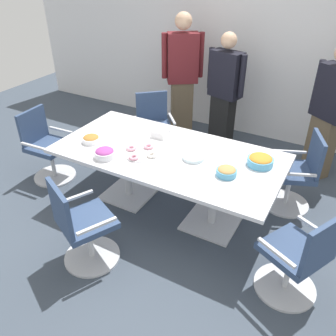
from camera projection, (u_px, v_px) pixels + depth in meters
The scene contains 18 objects.
ground_plane at pixel (168, 208), 4.09m from camera, with size 10.00×10.00×0.01m, color #3D4754.
back_wall at pixel (248, 43), 5.11m from camera, with size 8.00×0.10×2.80m, color white.
conference_table at pixel (168, 162), 3.75m from camera, with size 2.40×1.20×0.75m.
office_chair_0 at pixel (154, 130), 4.91m from camera, with size 0.76×0.76×0.91m.
office_chair_1 at pixel (47, 149), 4.44m from camera, with size 0.57×0.57×0.91m.
office_chair_2 at pixel (82, 228), 3.19m from camera, with size 0.72×0.72×0.91m.
office_chair_3 at pixel (298, 259), 2.87m from camera, with size 0.73×0.73×0.91m.
office_chair_4 at pixel (296, 176), 3.92m from camera, with size 0.70×0.70×0.91m.
person_standing_0 at pixel (182, 76), 5.15m from camera, with size 0.55×0.43×1.86m.
person_standing_1 at pixel (224, 92), 4.91m from camera, with size 0.61×0.33×1.67m.
person_standing_2 at pixel (329, 112), 4.25m from camera, with size 0.54×0.43×1.70m.
snack_bowl_cookies at pixel (227, 171), 3.28m from camera, with size 0.20×0.20×0.09m.
snack_bowl_chips_orange at pixel (260, 160), 3.43m from camera, with size 0.26×0.26×0.11m.
snack_bowl_pretzels at pixel (91, 139), 3.85m from camera, with size 0.19×0.19×0.09m.
snack_bowl_candy_mix at pixel (105, 153), 3.56m from camera, with size 0.21×0.21×0.10m.
donut_platter at pixel (141, 153), 3.64m from camera, with size 0.37×0.37×0.04m.
plate_stack at pixel (193, 158), 3.55m from camera, with size 0.22×0.22×0.04m.
napkin_pile at pixel (161, 133), 3.97m from camera, with size 0.17×0.17×0.08m, color white.
Camera 1 is at (1.56, -2.80, 2.57)m, focal length 37.28 mm.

